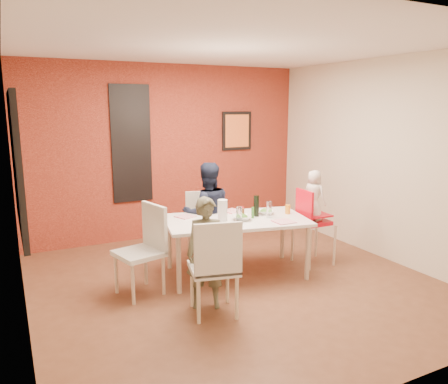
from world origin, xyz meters
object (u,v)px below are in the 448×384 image
chair_left (146,244)px  child_near (207,253)px  chair_far (202,221)px  wine_bottle (256,206)px  high_chair (311,219)px  child_far (207,213)px  chair_near (215,263)px  toddler (314,195)px  dining_table (236,224)px  paper_towel_roll (222,210)px

chair_left → child_near: (0.45, -0.64, 0.03)m
chair_far → wine_bottle: (0.41, -0.77, 0.33)m
high_chair → wine_bottle: (-0.77, 0.12, 0.24)m
chair_far → chair_left: 1.29m
high_chair → child_near: 1.83m
chair_left → child_far: child_far is taller
chair_near → toddler: bearing=-143.3°
chair_left → child_far: 1.15m
dining_table → wine_bottle: wine_bottle is taller
chair_far → child_near: (-0.57, -1.42, 0.08)m
dining_table → chair_near: chair_near is taller
chair_left → child_far: bearing=104.5°
chair_far → child_near: bearing=-95.0°
chair_near → toddler: size_ratio=1.51×
chair_near → chair_left: 0.99m
chair_near → paper_towel_roll: bearing=-107.3°
chair_far → dining_table: bearing=-63.8°
chair_far → toddler: bearing=-19.5°
chair_near → dining_table: bearing=-115.2°
chair_near → chair_far: size_ratio=1.10×
high_chair → chair_left: bearing=88.7°
wine_bottle → chair_near: bearing=-137.8°
child_far → chair_far: bearing=-84.1°
child_near → paper_towel_roll: 0.85m
chair_far → high_chair: 1.47m
chair_near → child_near: size_ratio=0.86×
chair_left → toddler: 2.26m
dining_table → chair_far: 0.78m
child_near → paper_towel_roll: child_near is taller
dining_table → child_near: (-0.70, -0.66, -0.06)m
chair_far → high_chair: (1.17, -0.89, 0.10)m
chair_far → child_near: 1.54m
chair_far → toddler: 1.55m
chair_left → child_near: 0.78m
dining_table → chair_left: 1.16m
chair_left → paper_towel_roll: 0.99m
chair_far → high_chair: size_ratio=0.90×
chair_near → chair_far: bearing=-96.5°
wine_bottle → paper_towel_roll: bearing=-177.6°
chair_near → toddler: (1.79, 0.78, 0.37)m
high_chair → child_near: bearing=108.4°
dining_table → wine_bottle: bearing=-0.9°
dining_table → wine_bottle: size_ratio=7.10×
chair_far → child_near: child_near is taller
chair_near → wine_bottle: chair_near is taller
chair_near → child_near: (0.02, 0.25, 0.03)m
child_near → wine_bottle: child_near is taller
dining_table → chair_left: bearing=-178.9°
chair_left → dining_table: bearing=77.1°
child_far → wine_bottle: child_far is taller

